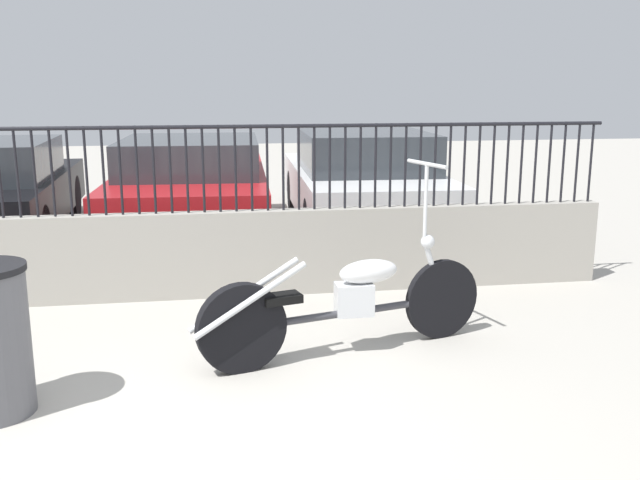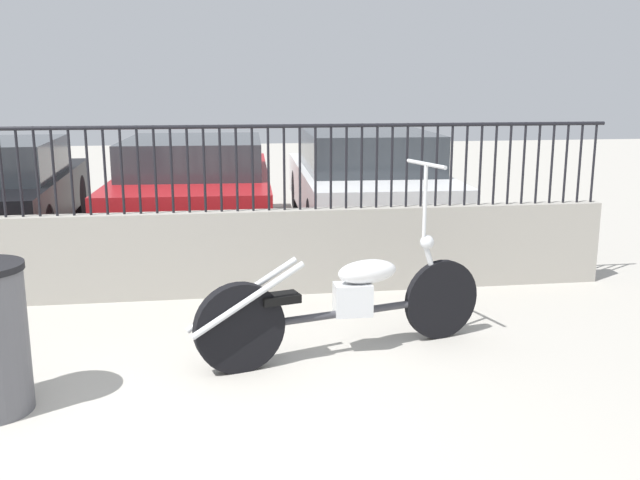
# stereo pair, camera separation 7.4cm
# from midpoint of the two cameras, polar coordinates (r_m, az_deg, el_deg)

# --- Properties ---
(ground_plane) EXTENTS (40.00, 40.00, 0.00)m
(ground_plane) POSITION_cam_midpoint_polar(r_m,az_deg,el_deg) (4.18, -12.36, -16.44)
(ground_plane) COLOR #ADA89E
(low_wall) EXTENTS (8.29, 0.18, 0.82)m
(low_wall) POSITION_cam_midpoint_polar(r_m,az_deg,el_deg) (6.82, -11.26, -1.23)
(low_wall) COLOR #9E998E
(low_wall) RESTS_ON ground_plane
(fence_railing) EXTENTS (8.29, 0.04, 0.81)m
(fence_railing) POSITION_cam_midpoint_polar(r_m,az_deg,el_deg) (6.67, -11.60, 6.50)
(fence_railing) COLOR black
(fence_railing) RESTS_ON low_wall
(motorcycle_dark_grey) EXTENTS (2.30, 0.83, 1.42)m
(motorcycle_dark_grey) POSITION_cam_midpoint_polar(r_m,az_deg,el_deg) (5.28, 0.80, -5.08)
(motorcycle_dark_grey) COLOR black
(motorcycle_dark_grey) RESTS_ON ground_plane
(car_red) EXTENTS (2.06, 4.44, 1.31)m
(car_red) POSITION_cam_midpoint_polar(r_m,az_deg,el_deg) (9.39, -10.39, 4.18)
(car_red) COLOR black
(car_red) RESTS_ON ground_plane
(car_white) EXTENTS (2.04, 4.50, 1.35)m
(car_white) POSITION_cam_midpoint_polar(r_m,az_deg,el_deg) (9.94, 3.17, 4.87)
(car_white) COLOR black
(car_white) RESTS_ON ground_plane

